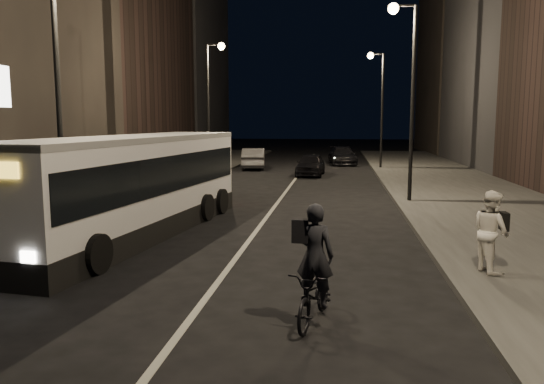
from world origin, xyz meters
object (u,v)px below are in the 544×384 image
(streetlight_left_far, at_px, (212,91))
(pedestrian_woman, at_px, (491,231))
(car_near, at_px, (311,165))
(car_mid, at_px, (254,158))
(streetlight_left_near, at_px, (65,57))
(cyclist_on_bicycle, at_px, (315,284))
(car_far, at_px, (342,156))
(streetlight_right_mid, at_px, (407,76))
(streetlight_right_far, at_px, (379,94))
(city_bus, at_px, (134,182))

(streetlight_left_far, bearing_deg, pedestrian_woman, -61.40)
(car_near, height_order, car_mid, car_mid)
(pedestrian_woman, xyz_separation_m, car_near, (-5.19, 21.91, -0.37))
(streetlight_left_near, bearing_deg, cyclist_on_bicycle, -38.17)
(cyclist_on_bicycle, xyz_separation_m, car_far, (0.67, 34.04, -0.01))
(streetlight_left_near, bearing_deg, car_far, 73.70)
(streetlight_right_mid, xyz_separation_m, car_mid, (-8.93, 15.41, -4.60))
(streetlight_right_mid, height_order, car_far, streetlight_right_mid)
(car_mid, bearing_deg, pedestrian_woman, 102.54)
(streetlight_right_far, relative_size, pedestrian_woman, 4.41)
(streetlight_left_near, xyz_separation_m, cyclist_on_bicycle, (7.55, -5.93, -4.64))
(city_bus, distance_m, car_near, 19.11)
(streetlight_left_far, distance_m, car_far, 13.83)
(cyclist_on_bicycle, xyz_separation_m, car_near, (-1.42, 25.08, -0.01))
(streetlight_right_mid, distance_m, city_bus, 12.19)
(car_near, bearing_deg, car_mid, 138.73)
(streetlight_left_far, relative_size, city_bus, 0.70)
(city_bus, distance_m, pedestrian_woman, 10.17)
(city_bus, distance_m, car_far, 28.30)
(streetlight_right_far, distance_m, streetlight_left_far, 12.24)
(streetlight_left_near, distance_m, city_bus, 4.12)
(city_bus, bearing_deg, streetlight_left_near, -154.27)
(streetlight_right_mid, xyz_separation_m, streetlight_right_far, (0.00, 16.00, 0.00))
(city_bus, height_order, car_mid, city_bus)
(streetlight_right_far, xyz_separation_m, car_near, (-4.53, -4.85, -4.66))
(streetlight_left_near, distance_m, car_near, 20.64)
(streetlight_right_mid, relative_size, streetlight_right_far, 1.00)
(pedestrian_woman, height_order, car_mid, pedestrian_woman)
(cyclist_on_bicycle, bearing_deg, pedestrian_woman, 52.43)
(cyclist_on_bicycle, height_order, pedestrian_woman, cyclist_on_bicycle)
(car_near, height_order, car_far, same)
(streetlight_left_far, bearing_deg, streetlight_right_mid, -43.16)
(streetlight_right_mid, height_order, pedestrian_woman, streetlight_right_mid)
(streetlight_right_far, xyz_separation_m, car_far, (-2.45, 4.11, -4.66))
(streetlight_left_near, bearing_deg, car_near, 72.24)
(pedestrian_woman, bearing_deg, car_mid, 2.49)
(city_bus, bearing_deg, car_mid, 97.41)
(streetlight_left_near, relative_size, car_mid, 1.77)
(streetlight_right_mid, relative_size, city_bus, 0.70)
(streetlight_left_far, height_order, city_bus, streetlight_left_far)
(pedestrian_woman, distance_m, car_near, 22.52)
(city_bus, bearing_deg, streetlight_left_far, 103.08)
(car_mid, distance_m, car_far, 8.01)
(streetlight_left_near, height_order, car_far, streetlight_left_near)
(streetlight_right_far, bearing_deg, car_far, 120.79)
(streetlight_left_near, distance_m, car_mid, 23.92)
(streetlight_right_far, xyz_separation_m, city_bus, (-8.93, -23.43, -3.69))
(cyclist_on_bicycle, distance_m, pedestrian_woman, 4.94)
(streetlight_right_mid, distance_m, streetlight_left_far, 14.62)
(streetlight_left_near, relative_size, cyclist_on_bicycle, 3.76)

